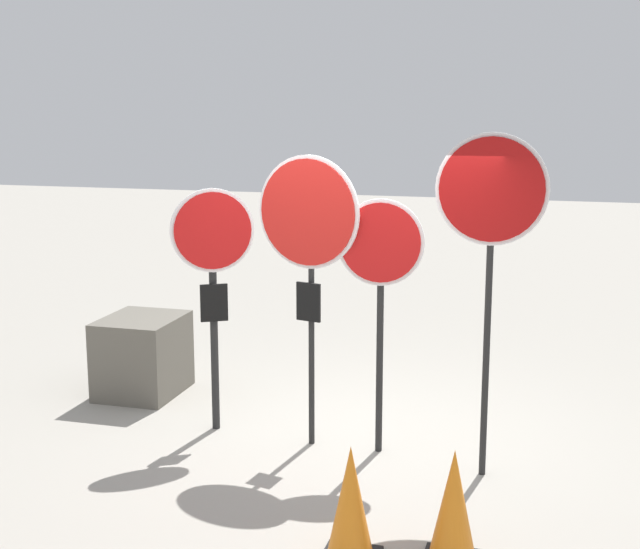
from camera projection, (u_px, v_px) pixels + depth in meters
ground_plane at (348, 444)px, 7.64m from camera, size 40.00×40.00×0.00m
stop_sign_0 at (213, 258)px, 7.67m from camera, size 0.64×0.38×2.17m
stop_sign_1 at (308, 228)px, 7.26m from camera, size 0.91×0.26×2.47m
stop_sign_2 at (380, 264)px, 7.15m from camera, size 0.70×0.15×2.14m
stop_sign_3 at (491, 213)px, 6.59m from camera, size 0.84×0.11×2.67m
traffic_cone_0 at (453, 507)px, 5.61m from camera, size 0.37×0.37×0.76m
traffic_cone_1 at (350, 503)px, 5.66m from camera, size 0.37×0.37×0.77m
storage_crate at (143, 356)px, 8.90m from camera, size 0.74×0.87×0.78m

